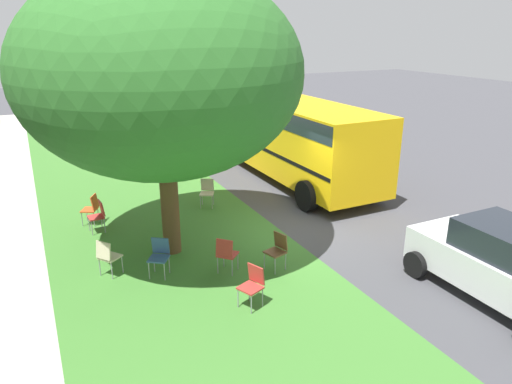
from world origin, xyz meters
TOP-DOWN VIEW (x-y plane):
  - ground at (0.00, 0.00)m, footprint 80.00×80.00m
  - grass_verge at (0.00, 3.20)m, footprint 48.00×6.00m
  - street_tree at (0.31, 3.28)m, footprint 6.38×6.38m
  - chair_0 at (2.39, 4.73)m, footprint 0.45×0.45m
  - chair_1 at (-1.33, 2.49)m, footprint 0.59×0.59m
  - chair_2 at (-1.65, 1.34)m, footprint 0.51×0.52m
  - chair_3 at (-0.26, 4.94)m, footprint 0.58×0.58m
  - chair_4 at (3.01, 4.83)m, footprint 0.56×0.57m
  - chair_5 at (-0.73, 3.87)m, footprint 0.58×0.58m
  - chair_6 at (2.92, 1.36)m, footprint 0.57×0.56m
  - chair_7 at (-2.81, 2.54)m, footprint 0.54×0.55m
  - parked_car at (-4.81, -2.15)m, footprint 3.70×1.92m
  - school_bus at (5.20, -2.50)m, footprint 10.40×2.80m

SIDE VIEW (x-z plane):
  - ground at x=0.00m, z-range 0.00..0.00m
  - grass_verge at x=0.00m, z-range 0.00..0.01m
  - chair_0 at x=2.39m, z-range 0.08..0.96m
  - chair_1 at x=-1.33m, z-range 0.08..0.96m
  - chair_2 at x=-1.65m, z-range 0.08..0.96m
  - chair_3 at x=-0.26m, z-range 0.08..0.96m
  - chair_4 at x=3.01m, z-range 0.08..0.96m
  - chair_5 at x=-0.73m, z-range 0.08..0.96m
  - chair_6 at x=2.92m, z-range 0.08..0.96m
  - chair_7 at x=-2.81m, z-range 0.08..0.96m
  - parked_car at x=-4.81m, z-range 0.01..1.66m
  - school_bus at x=5.20m, z-range 0.32..3.20m
  - street_tree at x=0.31m, z-range 1.01..7.75m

